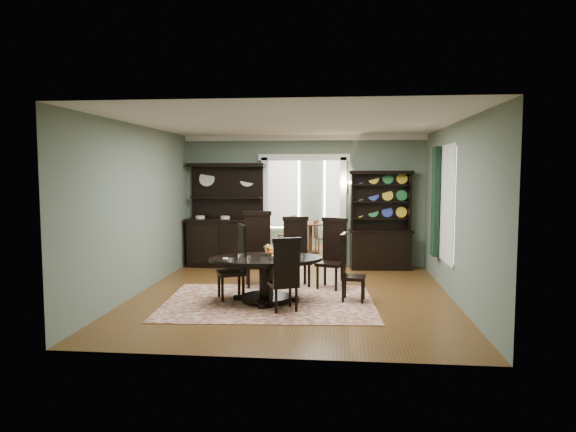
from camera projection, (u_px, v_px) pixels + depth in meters
name	position (u px, v px, depth m)	size (l,w,h in m)	color
room	(292.00, 206.00, 8.88)	(5.51, 6.01, 3.01)	brown
parlor	(310.00, 195.00, 14.32)	(3.51, 3.50, 3.01)	brown
doorway_trim	(304.00, 196.00, 11.80)	(2.08, 0.25, 2.57)	white
right_window	(441.00, 203.00, 9.49)	(0.15, 1.47, 2.12)	white
wall_sconce	(346.00, 184.00, 11.53)	(0.27, 0.21, 0.21)	#BA8F31
rug	(269.00, 302.00, 8.55)	(3.46, 2.56, 0.01)	maroon
dining_table	(266.00, 271.00, 8.57)	(2.10, 2.08, 0.75)	black
centerpiece	(268.00, 255.00, 8.45)	(1.37, 0.88, 0.23)	white
chair_far_left	(258.00, 247.00, 9.79)	(0.62, 0.60, 1.42)	black
chair_far_mid	(296.00, 249.00, 9.83)	(0.59, 0.58, 1.32)	black
chair_far_right	(333.00, 251.00, 9.60)	(0.62, 0.60, 1.31)	black
chair_end_left	(237.00, 260.00, 8.76)	(0.59, 0.61, 1.28)	black
chair_end_right	(348.00, 266.00, 8.60)	(0.45, 0.47, 1.14)	black
chair_near	(285.00, 273.00, 7.91)	(0.56, 0.54, 1.17)	black
sideboard	(226.00, 230.00, 11.77)	(1.82, 0.71, 2.37)	black
welsh_dresser	(380.00, 233.00, 11.47)	(1.44, 0.61, 2.20)	black
parlor_table	(310.00, 233.00, 13.67)	(0.87, 0.87, 0.81)	#502C17
parlor_chair_left	(288.00, 232.00, 13.83)	(0.47, 0.46, 1.00)	#502C17
parlor_chair_right	(320.00, 236.00, 13.53)	(0.41, 0.40, 0.90)	#502C17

